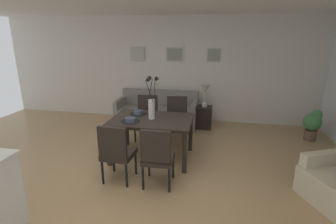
% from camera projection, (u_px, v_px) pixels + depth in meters
% --- Properties ---
extents(ground_plane, '(9.00, 9.00, 0.00)m').
position_uv_depth(ground_plane, '(133.00, 183.00, 3.89)').
color(ground_plane, tan).
extents(back_wall_panel, '(9.00, 0.10, 2.60)m').
position_uv_depth(back_wall_panel, '(172.00, 69.00, 6.56)').
color(back_wall_panel, silver).
rests_on(back_wall_panel, ground).
extents(dining_table, '(1.40, 0.98, 0.74)m').
position_uv_depth(dining_table, '(152.00, 123.00, 4.53)').
color(dining_table, black).
rests_on(dining_table, ground).
extents(dining_chair_near_left, '(0.46, 0.46, 0.92)m').
position_uv_depth(dining_chair_near_left, '(116.00, 151.00, 3.79)').
color(dining_chair_near_left, black).
rests_on(dining_chair_near_left, ground).
extents(dining_chair_near_right, '(0.46, 0.46, 0.92)m').
position_uv_depth(dining_chair_near_right, '(147.00, 115.00, 5.45)').
color(dining_chair_near_right, black).
rests_on(dining_chair_near_right, ground).
extents(dining_chair_far_left, '(0.45, 0.45, 0.92)m').
position_uv_depth(dining_chair_far_left, '(157.00, 155.00, 3.66)').
color(dining_chair_far_left, black).
rests_on(dining_chair_far_left, ground).
extents(dining_chair_far_right, '(0.47, 0.47, 0.92)m').
position_uv_depth(dining_chair_far_right, '(177.00, 117.00, 5.34)').
color(dining_chair_far_right, black).
rests_on(dining_chair_far_right, ground).
extents(centerpiece_vase, '(0.21, 0.23, 0.73)m').
position_uv_depth(centerpiece_vase, '(152.00, 103.00, 4.42)').
color(centerpiece_vase, silver).
rests_on(centerpiece_vase, dining_table).
extents(placemat_near_left, '(0.32, 0.32, 0.01)m').
position_uv_depth(placemat_near_left, '(130.00, 121.00, 4.35)').
color(placemat_near_left, black).
rests_on(placemat_near_left, dining_table).
extents(bowl_near_left, '(0.17, 0.17, 0.07)m').
position_uv_depth(bowl_near_left, '(130.00, 119.00, 4.34)').
color(bowl_near_left, '#475166').
rests_on(bowl_near_left, dining_table).
extents(placemat_near_right, '(0.32, 0.32, 0.01)m').
position_uv_depth(placemat_near_right, '(138.00, 114.00, 4.77)').
color(placemat_near_right, black).
rests_on(placemat_near_right, dining_table).
extents(bowl_near_right, '(0.17, 0.17, 0.07)m').
position_uv_depth(bowl_near_right, '(138.00, 112.00, 4.75)').
color(bowl_near_right, '#475166').
rests_on(bowl_near_right, dining_table).
extents(sofa, '(1.94, 0.84, 0.80)m').
position_uv_depth(sofa, '(157.00, 113.00, 6.39)').
color(sofa, gray).
rests_on(sofa, ground).
extents(side_table, '(0.36, 0.36, 0.52)m').
position_uv_depth(side_table, '(204.00, 117.00, 6.13)').
color(side_table, black).
rests_on(side_table, ground).
extents(table_lamp, '(0.22, 0.22, 0.51)m').
position_uv_depth(table_lamp, '(205.00, 91.00, 5.95)').
color(table_lamp, beige).
rests_on(table_lamp, side_table).
extents(framed_picture_left, '(0.38, 0.03, 0.36)m').
position_uv_depth(framed_picture_left, '(137.00, 54.00, 6.55)').
color(framed_picture_left, '#B2ADA3').
extents(framed_picture_center, '(0.42, 0.03, 0.34)m').
position_uv_depth(framed_picture_center, '(175.00, 55.00, 6.37)').
color(framed_picture_center, '#B2ADA3').
extents(framed_picture_right, '(0.34, 0.03, 0.33)m').
position_uv_depth(framed_picture_right, '(214.00, 55.00, 6.20)').
color(framed_picture_right, '#B2ADA3').
extents(potted_plant, '(0.36, 0.36, 0.67)m').
position_uv_depth(potted_plant, '(313.00, 123.00, 5.38)').
color(potted_plant, brown).
rests_on(potted_plant, ground).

